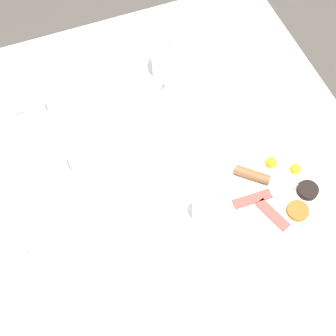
% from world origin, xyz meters
% --- Properties ---
extents(ground_plane, '(8.00, 8.00, 0.00)m').
position_xyz_m(ground_plane, '(0.00, 0.00, 0.00)').
color(ground_plane, '#4C4742').
extents(table, '(1.09, 1.20, 0.77)m').
position_xyz_m(table, '(0.00, 0.00, 0.70)').
color(table, white).
rests_on(table, ground_plane).
extents(breakfast_plate, '(0.29, 0.29, 0.04)m').
position_xyz_m(breakfast_plate, '(0.25, -0.15, 0.78)').
color(breakfast_plate, white).
rests_on(breakfast_plate, table).
extents(teapot_near, '(0.12, 0.18, 0.13)m').
position_xyz_m(teapot_near, '(0.13, 0.32, 0.83)').
color(teapot_near, white).
rests_on(teapot_near, table).
extents(teacup_with_saucer_left, '(0.13, 0.13, 0.06)m').
position_xyz_m(teacup_with_saucer_left, '(-0.43, -0.14, 0.80)').
color(teacup_with_saucer_left, white).
rests_on(teacup_with_saucer_left, table).
extents(water_glass_tall, '(0.08, 0.08, 0.12)m').
position_xyz_m(water_glass_tall, '(-0.21, 0.30, 0.83)').
color(water_glass_tall, white).
rests_on(water_glass_tall, table).
extents(water_glass_short, '(0.08, 0.08, 0.12)m').
position_xyz_m(water_glass_short, '(-0.20, 0.09, 0.83)').
color(water_glass_short, white).
rests_on(water_glass_short, table).
extents(creamer_jug, '(0.08, 0.05, 0.07)m').
position_xyz_m(creamer_jug, '(0.04, -0.15, 0.80)').
color(creamer_jug, white).
rests_on(creamer_jug, table).
extents(fork_by_plate, '(0.12, 0.13, 0.00)m').
position_xyz_m(fork_by_plate, '(0.06, -0.47, 0.77)').
color(fork_by_plate, silver).
rests_on(fork_by_plate, table).
extents(knife_by_plate, '(0.23, 0.04, 0.00)m').
position_xyz_m(knife_by_plate, '(-0.02, 0.07, 0.77)').
color(knife_by_plate, silver).
rests_on(knife_by_plate, table).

